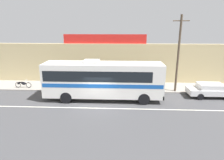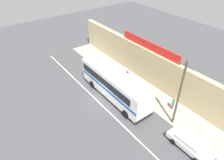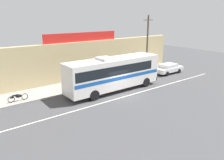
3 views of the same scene
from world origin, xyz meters
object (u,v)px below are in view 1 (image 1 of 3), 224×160
utility_pole (178,53)px  pedestrian_far_right (159,78)px  motorcycle_blue (23,84)px  intercity_bus (102,78)px  parked_car (211,90)px  pedestrian_by_curb (92,78)px  motorcycle_black (72,85)px

utility_pole → pedestrian_far_right: 3.78m
motorcycle_blue → pedestrian_far_right: (15.35, 1.34, 0.53)m
intercity_bus → pedestrian_far_right: size_ratio=6.72×
intercity_bus → motorcycle_blue: 9.75m
motorcycle_blue → utility_pole: bearing=-1.1°
intercity_bus → parked_car: (10.66, 1.10, -1.33)m
utility_pole → pedestrian_by_curb: bearing=173.0°
intercity_bus → motorcycle_black: intercity_bus is taller
motorcycle_black → pedestrian_by_curb: (2.10, 0.79, 0.54)m
pedestrian_far_right → motorcycle_black: bearing=-172.2°
utility_pole → motorcycle_blue: bearing=178.9°
utility_pole → motorcycle_blue: 17.17m
parked_car → motorcycle_black: parked_car is taller
pedestrian_by_curb → pedestrian_far_right: bearing=4.0°
motorcycle_blue → parked_car: bearing=-4.7°
utility_pole → motorcycle_black: utility_pole is taller
intercity_bus → pedestrian_by_curb: intercity_bus is taller
utility_pole → motorcycle_blue: size_ratio=4.24×
intercity_bus → motorcycle_blue: size_ratio=6.01×
motorcycle_blue → pedestrian_far_right: pedestrian_far_right is taller
utility_pole → pedestrian_by_curb: 9.68m
pedestrian_far_right → pedestrian_by_curb: size_ratio=0.99×
parked_car → pedestrian_far_right: (-4.56, 2.97, 0.36)m
motorcycle_blue → pedestrian_far_right: 15.41m
pedestrian_far_right → intercity_bus: bearing=-146.3°
parked_car → pedestrian_by_curb: size_ratio=2.70×
intercity_bus → motorcycle_blue: bearing=163.6°
parked_car → motorcycle_blue: (-19.90, 1.62, -0.17)m
utility_pole → motorcycle_black: 11.78m
pedestrian_by_curb → utility_pole: bearing=-7.0°
utility_pole → motorcycle_blue: utility_pole is taller
intercity_bus → utility_pole: bearing=17.7°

